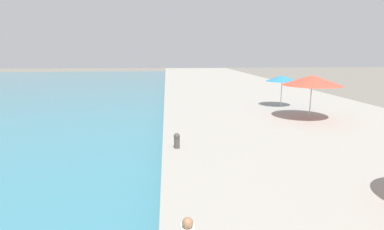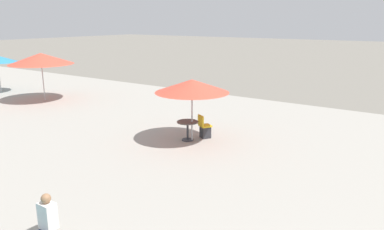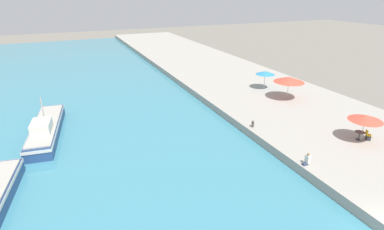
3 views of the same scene
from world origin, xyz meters
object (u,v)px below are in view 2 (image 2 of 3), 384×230
cafe_chair_left (205,130)px  person_at_quay (46,218)px  cafe_umbrella_white (41,59)px  cafe_table (188,127)px  cafe_umbrella_pink (192,86)px

cafe_chair_left → person_at_quay: bearing=-53.0°
cafe_umbrella_white → person_at_quay: (-8.31, -12.12, -1.93)m
cafe_umbrella_white → cafe_table: bearing=-97.2°
cafe_umbrella_white → cafe_chair_left: (-0.75, -11.21, -2.02)m
cafe_table → cafe_chair_left: (0.63, -0.36, -0.21)m
cafe_umbrella_white → cafe_umbrella_pink: bearing=-96.9°
cafe_table → person_at_quay: size_ratio=0.84×
cafe_umbrella_pink → cafe_table: (-0.05, 0.17, -1.56)m
cafe_table → person_at_quay: (-6.94, -1.28, -0.12)m
cafe_umbrella_pink → cafe_chair_left: size_ratio=2.99×
cafe_table → person_at_quay: person_at_quay is taller
cafe_table → cafe_chair_left: cafe_chair_left is taller
cafe_chair_left → cafe_table: bearing=-90.0°
cafe_umbrella_pink → cafe_table: size_ratio=3.41×
cafe_umbrella_white → cafe_chair_left: bearing=-93.8°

